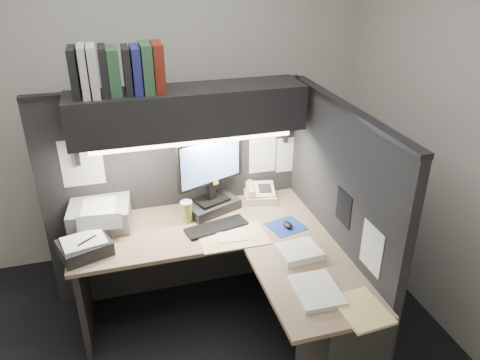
{
  "coord_description": "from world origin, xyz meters",
  "views": [
    {
      "loc": [
        -0.37,
        -2.19,
        2.46
      ],
      "look_at": [
        0.41,
        0.51,
        1.06
      ],
      "focal_mm": 35.0,
      "sensor_mm": 36.0,
      "label": 1
    }
  ],
  "objects_px": {
    "monitor": "(211,182)",
    "coffee_cup": "(187,212)",
    "overhead_shelf": "(188,111)",
    "printer": "(100,215)",
    "telephone": "(260,193)",
    "notebook_stack": "(85,248)",
    "keyboard": "(216,227)",
    "desk": "(264,301)"
  },
  "relations": [
    {
      "from": "monitor",
      "to": "coffee_cup",
      "type": "relative_size",
      "value": 3.91
    },
    {
      "from": "overhead_shelf",
      "to": "monitor",
      "type": "xyz_separation_m",
      "value": [
        0.13,
        -0.01,
        -0.54
      ]
    },
    {
      "from": "printer",
      "to": "overhead_shelf",
      "type": "bearing_deg",
      "value": 5.61
    },
    {
      "from": "printer",
      "to": "telephone",
      "type": "bearing_deg",
      "value": 8.3
    },
    {
      "from": "notebook_stack",
      "to": "telephone",
      "type": "bearing_deg",
      "value": 16.59
    },
    {
      "from": "notebook_stack",
      "to": "printer",
      "type": "bearing_deg",
      "value": 72.49
    },
    {
      "from": "keyboard",
      "to": "telephone",
      "type": "xyz_separation_m",
      "value": [
        0.42,
        0.32,
        0.04
      ]
    },
    {
      "from": "telephone",
      "to": "notebook_stack",
      "type": "xyz_separation_m",
      "value": [
        -1.28,
        -0.38,
        -0.0
      ]
    },
    {
      "from": "desk",
      "to": "overhead_shelf",
      "type": "height_order",
      "value": "overhead_shelf"
    },
    {
      "from": "printer",
      "to": "monitor",
      "type": "bearing_deg",
      "value": 4.56
    },
    {
      "from": "notebook_stack",
      "to": "overhead_shelf",
      "type": "bearing_deg",
      "value": 23.46
    },
    {
      "from": "monitor",
      "to": "overhead_shelf",
      "type": "bearing_deg",
      "value": 151.64
    },
    {
      "from": "overhead_shelf",
      "to": "notebook_stack",
      "type": "xyz_separation_m",
      "value": [
        -0.75,
        -0.33,
        -0.73
      ]
    },
    {
      "from": "desk",
      "to": "monitor",
      "type": "distance_m",
      "value": 0.91
    },
    {
      "from": "keyboard",
      "to": "coffee_cup",
      "type": "relative_size",
      "value": 2.95
    },
    {
      "from": "telephone",
      "to": "keyboard",
      "type": "bearing_deg",
      "value": -130.91
    },
    {
      "from": "desk",
      "to": "keyboard",
      "type": "bearing_deg",
      "value": 111.6
    },
    {
      "from": "keyboard",
      "to": "telephone",
      "type": "bearing_deg",
      "value": 25.46
    },
    {
      "from": "overhead_shelf",
      "to": "notebook_stack",
      "type": "height_order",
      "value": "overhead_shelf"
    },
    {
      "from": "keyboard",
      "to": "notebook_stack",
      "type": "height_order",
      "value": "notebook_stack"
    },
    {
      "from": "desk",
      "to": "overhead_shelf",
      "type": "bearing_deg",
      "value": 111.79
    },
    {
      "from": "overhead_shelf",
      "to": "notebook_stack",
      "type": "bearing_deg",
      "value": -156.54
    },
    {
      "from": "telephone",
      "to": "coffee_cup",
      "type": "relative_size",
      "value": 1.65
    },
    {
      "from": "monitor",
      "to": "printer",
      "type": "xyz_separation_m",
      "value": [
        -0.79,
        0.02,
        -0.15
      ]
    },
    {
      "from": "coffee_cup",
      "to": "notebook_stack",
      "type": "bearing_deg",
      "value": -163.0
    },
    {
      "from": "keyboard",
      "to": "coffee_cup",
      "type": "bearing_deg",
      "value": 127.47
    },
    {
      "from": "overhead_shelf",
      "to": "monitor",
      "type": "relative_size",
      "value": 2.7
    },
    {
      "from": "desk",
      "to": "overhead_shelf",
      "type": "relative_size",
      "value": 1.1
    },
    {
      "from": "monitor",
      "to": "telephone",
      "type": "xyz_separation_m",
      "value": [
        0.39,
        0.07,
        -0.18
      ]
    },
    {
      "from": "overhead_shelf",
      "to": "printer",
      "type": "height_order",
      "value": "overhead_shelf"
    },
    {
      "from": "coffee_cup",
      "to": "notebook_stack",
      "type": "distance_m",
      "value": 0.72
    },
    {
      "from": "monitor",
      "to": "notebook_stack",
      "type": "distance_m",
      "value": 0.96
    },
    {
      "from": "desk",
      "to": "overhead_shelf",
      "type": "distance_m",
      "value": 1.33
    },
    {
      "from": "coffee_cup",
      "to": "notebook_stack",
      "type": "height_order",
      "value": "coffee_cup"
    },
    {
      "from": "monitor",
      "to": "notebook_stack",
      "type": "xyz_separation_m",
      "value": [
        -0.89,
        -0.31,
        -0.18
      ]
    },
    {
      "from": "notebook_stack",
      "to": "desk",
      "type": "bearing_deg",
      "value": -21.91
    },
    {
      "from": "keyboard",
      "to": "monitor",
      "type": "bearing_deg",
      "value": 72.26
    },
    {
      "from": "keyboard",
      "to": "overhead_shelf",
      "type": "bearing_deg",
      "value": 99.94
    },
    {
      "from": "monitor",
      "to": "notebook_stack",
      "type": "relative_size",
      "value": 1.93
    },
    {
      "from": "desk",
      "to": "monitor",
      "type": "bearing_deg",
      "value": 102.73
    },
    {
      "from": "telephone",
      "to": "coffee_cup",
      "type": "distance_m",
      "value": 0.62
    },
    {
      "from": "overhead_shelf",
      "to": "desk",
      "type": "bearing_deg",
      "value": -68.21
    }
  ]
}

